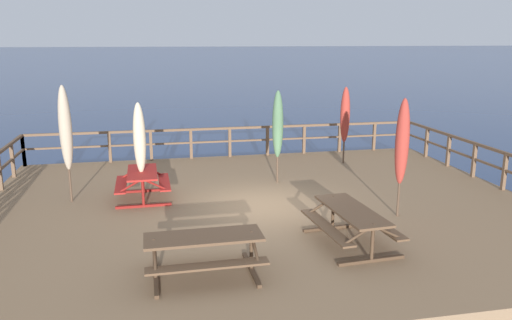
# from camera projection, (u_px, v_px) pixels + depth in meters

# --- Properties ---
(ground_plane) EXTENTS (600.00, 600.00, 0.00)m
(ground_plane) POSITION_uv_depth(u_px,v_px,m) (263.00, 234.00, 13.20)
(ground_plane) COLOR navy
(wooden_deck) EXTENTS (14.22, 11.53, 0.78)m
(wooden_deck) POSITION_uv_depth(u_px,v_px,m) (263.00, 220.00, 13.11)
(wooden_deck) COLOR #846647
(wooden_deck) RESTS_ON ground
(railing_waterside_far) EXTENTS (14.02, 0.10, 1.09)m
(railing_waterside_far) POSITION_uv_depth(u_px,v_px,m) (230.00, 137.00, 18.19)
(railing_waterside_far) COLOR brown
(railing_waterside_far) RESTS_ON wooden_deck
(railing_side_right) EXTENTS (0.10, 11.33, 1.09)m
(railing_side_right) POSITION_uv_depth(u_px,v_px,m) (505.00, 165.00, 14.19)
(railing_side_right) COLOR brown
(railing_side_right) RESTS_ON wooden_deck
(picnic_table_back_left) EXTENTS (1.43, 1.72, 0.78)m
(picnic_table_back_left) POSITION_uv_depth(u_px,v_px,m) (143.00, 179.00, 13.41)
(picnic_table_back_left) COLOR maroon
(picnic_table_back_left) RESTS_ON wooden_deck
(picnic_table_back_right) EXTENTS (1.57, 2.26, 0.78)m
(picnic_table_back_right) POSITION_uv_depth(u_px,v_px,m) (351.00, 218.00, 10.45)
(picnic_table_back_right) COLOR brown
(picnic_table_back_right) RESTS_ON wooden_deck
(picnic_table_front_right) EXTENTS (2.12, 1.43, 0.78)m
(picnic_table_front_right) POSITION_uv_depth(u_px,v_px,m) (204.00, 246.00, 9.06)
(picnic_table_front_right) COLOR brown
(picnic_table_front_right) RESTS_ON wooden_deck
(patio_umbrella_short_mid) EXTENTS (0.32, 0.32, 2.60)m
(patio_umbrella_short_mid) POSITION_uv_depth(u_px,v_px,m) (140.00, 139.00, 13.13)
(patio_umbrella_short_mid) COLOR #4C3828
(patio_umbrella_short_mid) RESTS_ON wooden_deck
(patio_umbrella_tall_back_left) EXTENTS (0.32, 0.32, 2.85)m
(patio_umbrella_tall_back_left) POSITION_uv_depth(u_px,v_px,m) (402.00, 142.00, 11.84)
(patio_umbrella_tall_back_left) COLOR #4C3828
(patio_umbrella_tall_back_left) RESTS_ON wooden_deck
(patio_umbrella_tall_front) EXTENTS (0.32, 0.32, 3.05)m
(patio_umbrella_tall_front) POSITION_uv_depth(u_px,v_px,m) (65.00, 129.00, 12.89)
(patio_umbrella_tall_front) COLOR #4C3828
(patio_umbrella_tall_front) RESTS_ON wooden_deck
(patio_umbrella_tall_mid_right) EXTENTS (0.32, 0.32, 2.61)m
(patio_umbrella_tall_mid_right) POSITION_uv_depth(u_px,v_px,m) (345.00, 115.00, 17.06)
(patio_umbrella_tall_mid_right) COLOR #4C3828
(patio_umbrella_tall_mid_right) RESTS_ON wooden_deck
(patio_umbrella_short_front) EXTENTS (0.32, 0.32, 2.74)m
(patio_umbrella_short_front) POSITION_uv_depth(u_px,v_px,m) (278.00, 125.00, 14.67)
(patio_umbrella_short_front) COLOR #4C3828
(patio_umbrella_short_front) RESTS_ON wooden_deck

